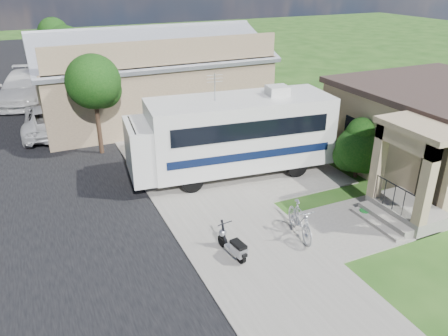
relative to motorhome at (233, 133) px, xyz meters
name	(u,v)px	position (x,y,z in m)	size (l,w,h in m)	color
ground	(269,230)	(-0.78, -4.45, -1.81)	(120.00, 120.00, 0.00)	#1B4312
street_slab	(16,158)	(-8.28, 5.55, -1.80)	(9.00, 80.00, 0.02)	black
sidewalk_slab	(154,137)	(-1.78, 5.55, -1.78)	(4.00, 80.00, 0.06)	slate
driveway_slab	(247,169)	(0.72, 0.05, -1.78)	(7.00, 6.00, 0.05)	slate
walk_slab	(361,224)	(2.22, -5.45, -1.78)	(4.00, 3.00, 0.05)	slate
house	(439,128)	(8.10, -3.02, -0.03)	(9.47, 7.80, 3.54)	#997E61
warehouse	(149,81)	(-0.78, 9.52, 0.18)	(12.50, 8.40, 5.04)	#736047
street_tree_a	(96,84)	(-4.48, 4.60, 1.44)	(2.44, 2.40, 4.58)	black
street_tree_b	(68,47)	(-4.48, 14.60, 1.58)	(2.44, 2.40, 4.73)	black
street_tree_c	(55,34)	(-4.48, 23.60, 1.30)	(2.44, 2.40, 4.42)	black
motorhome	(233,133)	(0.00, 0.00, 0.00)	(8.45, 3.46, 4.22)	silver
shrub	(359,147)	(4.54, -2.37, -0.50)	(2.09, 1.99, 2.56)	black
scooter	(233,246)	(-2.53, -5.33, -1.39)	(0.54, 1.41, 0.93)	black
bicycle	(300,222)	(-0.14, -5.22, -1.24)	(0.53, 1.88, 1.13)	#ACAEB4
pickup_truck	(49,119)	(-6.48, 8.57, -1.06)	(2.48, 5.38, 1.50)	silver
van	(24,87)	(-7.41, 15.38, -0.86)	(2.65, 6.53, 1.89)	silver
garden_hose	(364,213)	(2.72, -5.01, -1.73)	(0.35, 0.35, 0.16)	#156923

